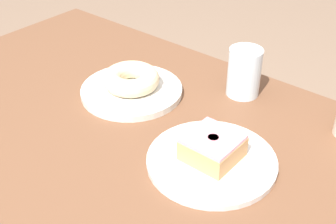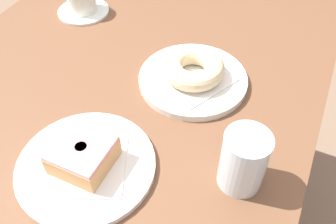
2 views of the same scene
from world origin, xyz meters
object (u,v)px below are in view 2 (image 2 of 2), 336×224
Objects in this scene: coffee_cup at (82,1)px; plate_glazed_square at (86,166)px; plate_sugar_ring at (193,79)px; donut_sugar_ring at (194,68)px; donut_glazed_square at (83,155)px; water_glass at (243,161)px.

plate_glazed_square is at bearing -145.60° from coffee_cup.
donut_sugar_ring reaches higher than plate_sugar_ring.
donut_sugar_ring is 0.37m from coffee_cup.
plate_glazed_square is (-0.27, 0.08, -0.03)m from donut_sugar_ring.
donut_sugar_ring is at bearing -16.64° from plate_glazed_square.
donut_glazed_square is at bearing 163.36° from plate_sugar_ring.
water_glass is at bearing -121.72° from coffee_cup.
water_glass is (0.08, -0.23, 0.02)m from donut_glazed_square.
donut_sugar_ring is 0.96× the size of coffee_cup.
coffee_cup is at bearing 69.97° from donut_sugar_ring.
donut_sugar_ring is 1.40× the size of donut_glazed_square.
donut_glazed_square is (0.00, 0.00, 0.03)m from plate_glazed_square.
plate_sugar_ring is 0.03m from donut_sugar_ring.
plate_sugar_ring is 0.37m from coffee_cup.
donut_sugar_ring is at bearing 180.00° from plate_sugar_ring.
donut_sugar_ring reaches higher than plate_glazed_square.
plate_glazed_square is 2.17× the size of water_glass.
donut_glazed_square is at bearing -145.60° from coffee_cup.
donut_sugar_ring is 0.54× the size of plate_glazed_square.
coffee_cup is (0.31, 0.51, -0.02)m from water_glass.
plate_glazed_square is 0.25m from water_glass.
coffee_cup is at bearing 34.40° from plate_glazed_square.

